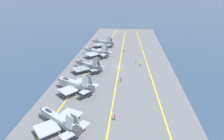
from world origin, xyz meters
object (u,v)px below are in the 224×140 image
(parked_jet_second, at_px, (75,84))
(crew_yellow_vest, at_px, (140,63))
(parked_jet_fourth, at_px, (96,51))
(crew_purple_vest, at_px, (124,50))
(parked_jet_nearest, at_px, (58,120))
(crew_green_vest, at_px, (136,61))
(crew_red_vest, at_px, (115,117))
(parked_jet_fifth, at_px, (102,42))
(crew_brown_vest, at_px, (121,79))
(parked_jet_third, at_px, (88,65))

(parked_jet_second, bearing_deg, crew_yellow_vest, -39.26)
(parked_jet_fourth, xyz_separation_m, crew_purple_vest, (8.62, -13.34, -1.62))
(parked_jet_nearest, height_order, crew_green_vest, parked_jet_nearest)
(parked_jet_second, bearing_deg, crew_purple_vest, -16.68)
(crew_red_vest, distance_m, crew_green_vest, 43.82)
(parked_jet_fifth, height_order, crew_green_vest, parked_jet_fifth)
(crew_green_vest, distance_m, crew_brown_vest, 21.60)
(parked_jet_third, distance_m, parked_jet_fourth, 18.68)
(parked_jet_nearest, xyz_separation_m, parked_jet_fifth, (74.63, 0.26, -0.29))
(parked_jet_fifth, xyz_separation_m, crew_red_vest, (-70.06, -12.97, -1.34))
(crew_brown_vest, bearing_deg, crew_yellow_vest, -23.03)
(parked_jet_nearest, relative_size, parked_jet_third, 1.00)
(crew_yellow_vest, bearing_deg, parked_jet_third, 109.92)
(parked_jet_third, height_order, crew_purple_vest, parked_jet_third)
(crew_purple_vest, bearing_deg, crew_brown_vest, -179.34)
(parked_jet_fifth, height_order, crew_purple_vest, parked_jet_fifth)
(parked_jet_fifth, relative_size, crew_purple_vest, 8.92)
(crew_yellow_vest, relative_size, crew_brown_vest, 0.94)
(crew_purple_vest, distance_m, crew_brown_vest, 37.11)
(parked_jet_second, bearing_deg, parked_jet_fifth, -0.91)
(parked_jet_second, xyz_separation_m, crew_yellow_vest, (26.56, -21.72, -1.88))
(parked_jet_nearest, xyz_separation_m, parked_jet_third, (36.93, 0.94, -0.25))
(parked_jet_third, bearing_deg, crew_green_vest, -60.73)
(parked_jet_fourth, bearing_deg, parked_jet_fifth, -1.28)
(crew_purple_vest, bearing_deg, parked_jet_fifth, 51.14)
(crew_red_vest, distance_m, crew_yellow_vest, 40.91)
(crew_brown_vest, bearing_deg, parked_jet_fifth, 15.68)
(parked_jet_third, distance_m, crew_green_vest, 22.61)
(parked_jet_nearest, relative_size, parked_jet_fifth, 0.96)
(parked_jet_fourth, relative_size, parked_jet_fifth, 1.01)
(crew_brown_vest, bearing_deg, parked_jet_second, 122.20)
(parked_jet_nearest, height_order, crew_yellow_vest, parked_jet_nearest)
(crew_purple_vest, xyz_separation_m, crew_red_vest, (-59.66, -0.05, 0.03))
(crew_red_vest, bearing_deg, parked_jet_fourth, 14.70)
(parked_jet_second, bearing_deg, crew_red_vest, -134.44)
(parked_jet_nearest, relative_size, parked_jet_second, 0.97)
(crew_yellow_vest, bearing_deg, parked_jet_second, 140.74)
(parked_jet_fourth, bearing_deg, crew_yellow_vest, -117.13)
(parked_jet_second, relative_size, parked_jet_fourth, 0.98)
(parked_jet_nearest, relative_size, crew_brown_vest, 7.89)
(parked_jet_second, bearing_deg, parked_jet_third, -0.64)
(parked_jet_fourth, height_order, crew_yellow_vest, parked_jet_fourth)
(parked_jet_third, height_order, crew_yellow_vest, parked_jet_third)
(parked_jet_second, xyz_separation_m, crew_purple_vest, (46.07, -13.81, -1.90))
(parked_jet_fourth, bearing_deg, parked_jet_second, 179.28)
(parked_jet_nearest, height_order, crew_red_vest, parked_jet_nearest)
(crew_red_vest, bearing_deg, crew_purple_vest, 0.05)
(parked_jet_third, distance_m, crew_yellow_vest, 22.91)
(crew_red_vest, bearing_deg, parked_jet_fifth, 10.48)
(crew_purple_vest, bearing_deg, crew_green_vest, -159.45)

